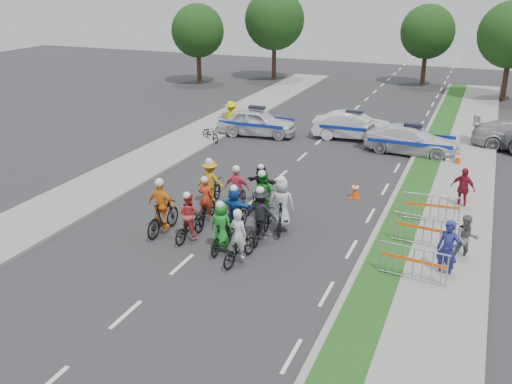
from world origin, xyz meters
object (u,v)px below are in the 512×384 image
at_px(rider_6, 206,206).
at_px(cone_1, 458,159).
at_px(spectator_1, 466,239).
at_px(cone_0, 355,190).
at_px(tree_0, 198,31).
at_px(rider_8, 263,201).
at_px(rider_9, 237,194).
at_px(police_car_1, 354,126).
at_px(tree_3, 274,20).
at_px(rider_1, 222,231).
at_px(rider_5, 235,213).
at_px(rider_2, 189,221).
at_px(rider_4, 261,219).
at_px(spectator_0, 448,250).
at_px(rider_3, 162,212).
at_px(marshal_hiviz, 231,118).
at_px(rider_0, 239,244).
at_px(barrier_0, 413,265).
at_px(tree_4, 427,32).
at_px(tree_1, 512,35).
at_px(barrier_1, 423,232).
at_px(police_car_0, 257,122).
at_px(barrier_2, 431,209).
at_px(rider_7, 282,210).
at_px(spectator_2, 463,188).
at_px(rider_11, 262,187).
at_px(police_car_2, 412,140).
at_px(parked_bike, 211,133).
at_px(rider_10, 211,187).

bearing_deg(rider_6, cone_1, -134.99).
bearing_deg(spectator_1, cone_0, 121.04).
bearing_deg(tree_0, rider_8, -57.79).
height_order(rider_9, police_car_1, rider_9).
bearing_deg(tree_3, rider_8, -70.20).
xyz_separation_m(rider_1, rider_5, (-0.14, 1.37, 0.07)).
distance_m(rider_2, rider_9, 2.78).
height_order(rider_4, rider_9, rider_4).
bearing_deg(spectator_0, rider_8, -176.45).
bearing_deg(rider_9, spectator_0, 159.79).
relative_size(rider_3, spectator_1, 1.32).
height_order(rider_9, marshal_hiviz, marshal_hiviz).
bearing_deg(rider_3, rider_5, -156.22).
relative_size(rider_0, barrier_0, 0.92).
height_order(rider_8, tree_4, tree_4).
distance_m(rider_5, rider_8, 1.52).
xyz_separation_m(rider_9, cone_1, (7.23, 9.00, -0.38)).
bearing_deg(tree_1, barrier_1, -95.05).
bearing_deg(police_car_0, cone_0, -143.09).
height_order(barrier_2, cone_1, barrier_2).
height_order(rider_7, barrier_0, rider_7).
bearing_deg(barrier_2, tree_1, 84.51).
height_order(rider_4, tree_1, tree_1).
bearing_deg(rider_1, spectator_2, -137.44).
bearing_deg(rider_0, rider_8, -72.05).
relative_size(rider_5, tree_3, 0.25).
bearing_deg(rider_9, rider_11, -123.29).
bearing_deg(spectator_1, rider_3, 173.95).
bearing_deg(rider_9, rider_3, 54.15).
xyz_separation_m(spectator_0, tree_0, (-21.55, 25.74, 3.29)).
relative_size(police_car_2, cone_0, 6.68).
bearing_deg(spectator_2, rider_9, -133.74).
height_order(rider_1, tree_3, tree_3).
height_order(spectator_2, tree_0, tree_0).
relative_size(parked_bike, tree_3, 0.22).
bearing_deg(tree_3, barrier_0, -62.71).
relative_size(rider_8, barrier_1, 0.99).
bearing_deg(tree_3, tree_4, 9.46).
xyz_separation_m(rider_3, rider_10, (0.37, 2.93, -0.03)).
bearing_deg(rider_7, cone_1, -129.14).
xyz_separation_m(barrier_0, tree_3, (-15.70, 30.43, 4.33)).
bearing_deg(rider_11, barrier_0, 152.99).
height_order(rider_1, rider_8, rider_8).
height_order(rider_4, tree_3, tree_3).
distance_m(rider_4, cone_0, 5.39).
distance_m(rider_7, cone_0, 4.39).
bearing_deg(parked_bike, marshal_hiviz, 16.58).
distance_m(rider_1, parked_bike, 13.07).
xyz_separation_m(rider_0, barrier_0, (5.14, 0.73, -0.04)).
relative_size(rider_4, parked_bike, 1.22).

